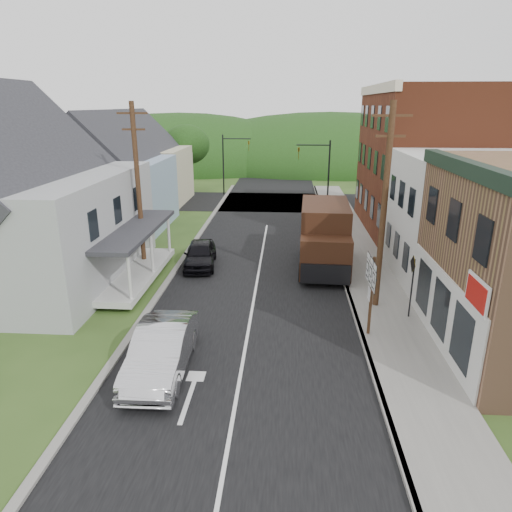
% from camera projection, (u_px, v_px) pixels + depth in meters
% --- Properties ---
extents(ground, '(120.00, 120.00, 0.00)m').
position_uv_depth(ground, '(247.00, 341.00, 17.89)').
color(ground, '#2D4719').
rests_on(ground, ground).
extents(road, '(9.00, 90.00, 0.02)m').
position_uv_depth(road, '(261.00, 259.00, 27.36)').
color(road, black).
rests_on(road, ground).
extents(cross_road, '(60.00, 9.00, 0.02)m').
position_uv_depth(cross_road, '(271.00, 202.00, 43.45)').
color(cross_road, black).
rests_on(cross_road, ground).
extents(sidewalk_right, '(2.80, 55.00, 0.15)m').
position_uv_depth(sidewalk_right, '(366.00, 272.00, 25.07)').
color(sidewalk_right, slate).
rests_on(sidewalk_right, ground).
extents(curb_right, '(0.20, 55.00, 0.15)m').
position_uv_depth(curb_right, '(341.00, 271.00, 25.15)').
color(curb_right, slate).
rests_on(curb_right, ground).
extents(curb_left, '(0.30, 55.00, 0.12)m').
position_uv_depth(curb_left, '(177.00, 268.00, 25.74)').
color(curb_left, slate).
rests_on(curb_left, ground).
extents(storefront_white, '(8.00, 7.00, 6.50)m').
position_uv_depth(storefront_white, '(479.00, 219.00, 23.25)').
color(storefront_white, silver).
rests_on(storefront_white, ground).
extents(storefront_red, '(8.00, 12.00, 10.00)m').
position_uv_depth(storefront_red, '(429.00, 162.00, 31.69)').
color(storefront_red, maroon).
rests_on(storefront_red, ground).
extents(house_gray, '(10.20, 12.24, 8.35)m').
position_uv_depth(house_gray, '(20.00, 200.00, 23.00)').
color(house_gray, '#ADAFB3').
rests_on(house_gray, ground).
extents(house_blue, '(7.14, 8.16, 7.28)m').
position_uv_depth(house_blue, '(117.00, 178.00, 33.52)').
color(house_blue, '#8CA8BF').
rests_on(house_blue, ground).
extents(house_cream, '(7.14, 8.16, 7.28)m').
position_uv_depth(house_cream, '(147.00, 163.00, 42.07)').
color(house_cream, beige).
rests_on(house_cream, ground).
extents(utility_pole_right, '(1.60, 0.26, 9.00)m').
position_uv_depth(utility_pole_right, '(384.00, 207.00, 19.38)').
color(utility_pole_right, '#472D19').
rests_on(utility_pole_right, ground).
extents(utility_pole_left, '(1.60, 0.26, 9.00)m').
position_uv_depth(utility_pole_left, '(138.00, 186.00, 24.41)').
color(utility_pole_left, '#472D19').
rests_on(utility_pole_left, ground).
extents(traffic_signal_right, '(2.87, 0.20, 6.00)m').
position_uv_depth(traffic_signal_right, '(321.00, 167.00, 38.68)').
color(traffic_signal_right, black).
rests_on(traffic_signal_right, ground).
extents(traffic_signal_left, '(2.87, 0.20, 6.00)m').
position_uv_depth(traffic_signal_left, '(230.00, 157.00, 45.86)').
color(traffic_signal_left, black).
rests_on(traffic_signal_left, ground).
extents(tree_left_c, '(5.80, 5.80, 8.41)m').
position_uv_depth(tree_left_c, '(30.00, 143.00, 36.16)').
color(tree_left_c, '#382616').
rests_on(tree_left_c, ground).
extents(tree_left_d, '(4.80, 4.80, 6.94)m').
position_uv_depth(tree_left_d, '(187.00, 145.00, 47.22)').
color(tree_left_d, '#382616').
rests_on(tree_left_d, ground).
extents(forested_ridge, '(90.00, 30.00, 16.00)m').
position_uv_depth(forested_ridge, '(278.00, 165.00, 69.96)').
color(forested_ridge, black).
rests_on(forested_ridge, ground).
extents(silver_sedan, '(1.84, 5.02, 1.64)m').
position_uv_depth(silver_sedan, '(162.00, 351.00, 15.58)').
color(silver_sedan, silver).
rests_on(silver_sedan, ground).
extents(dark_sedan, '(2.11, 4.37, 1.44)m').
position_uv_depth(dark_sedan, '(200.00, 254.00, 25.92)').
color(dark_sedan, black).
rests_on(dark_sedan, ground).
extents(delivery_van, '(2.93, 6.55, 3.60)m').
position_uv_depth(delivery_van, '(325.00, 237.00, 25.34)').
color(delivery_van, black).
rests_on(delivery_van, ground).
extents(route_sign_cluster, '(0.16, 1.83, 3.21)m').
position_uv_depth(route_sign_cluster, '(371.00, 285.00, 17.53)').
color(route_sign_cluster, '#472D19').
rests_on(route_sign_cluster, sidewalk_right).
extents(warning_sign, '(0.11, 0.77, 2.78)m').
position_uv_depth(warning_sign, '(412.00, 278.00, 19.06)').
color(warning_sign, black).
rests_on(warning_sign, sidewalk_right).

